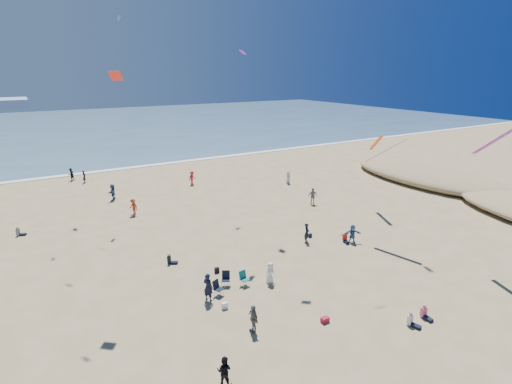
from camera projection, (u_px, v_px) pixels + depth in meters
ground at (304, 355)px, 20.04m from camera, size 220.00×220.00×0.00m
ocean at (66, 128)px, 97.84m from camera, size 220.00×100.00×0.06m
surf_line at (110, 170)px, 56.88m from camera, size 220.00×1.20×0.08m
standing_flyers at (207, 219)px, 35.95m from camera, size 27.25×51.91×1.85m
seated_group at (253, 265)px, 28.46m from camera, size 24.23×26.77×0.84m
chair_cluster at (230, 282)px, 25.96m from camera, size 2.74×1.61×1.00m
white_tote at (225, 306)px, 23.90m from camera, size 0.35×0.20×0.40m
black_backpack at (217, 270)px, 28.16m from camera, size 0.30×0.22×0.38m
cooler at (325, 320)px, 22.63m from camera, size 0.45×0.30×0.30m
navy_bag at (310, 235)px, 34.11m from camera, size 0.28×0.18×0.34m
kites_aloft at (295, 50)px, 32.02m from camera, size 40.22×38.57×27.64m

